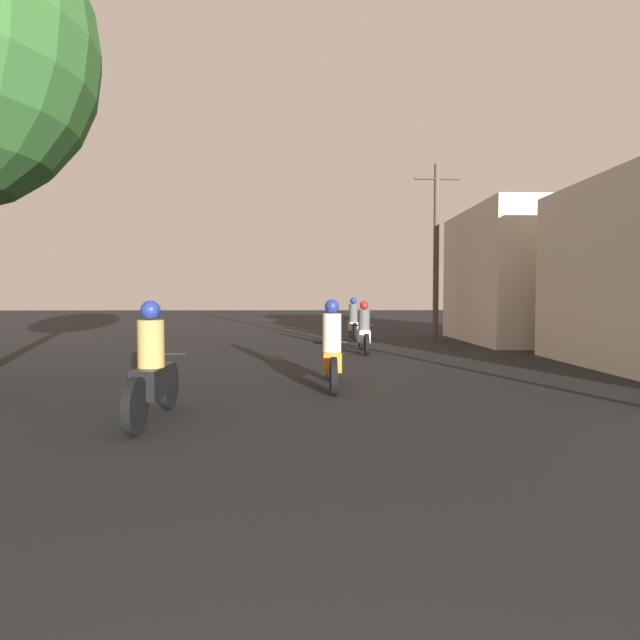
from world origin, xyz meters
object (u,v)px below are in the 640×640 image
object	(u,v)px
motorcycle_orange	(332,352)
motorcycle_silver	(353,323)
motorcycle_black	(153,373)
utility_pole_far	(436,249)
motorcycle_white	(364,332)
building_right_far	(543,276)

from	to	relation	value
motorcycle_orange	motorcycle_silver	distance (m)	9.60
motorcycle_black	motorcycle_orange	distance (m)	3.27
motorcycle_silver	utility_pole_far	xyz separation A→B (m)	(2.91, -0.40, 2.65)
motorcycle_silver	motorcycle_black	bearing A→B (deg)	-111.22
motorcycle_black	motorcycle_silver	size ratio (longest dim) A/B	0.94
motorcycle_orange	utility_pole_far	size ratio (longest dim) A/B	0.33
motorcycle_white	utility_pole_far	xyz separation A→B (m)	(2.98, 3.71, 2.68)
motorcycle_silver	building_right_far	xyz separation A→B (m)	(6.59, -0.77, 1.67)
motorcycle_silver	utility_pole_far	world-z (taller)	utility_pole_far
motorcycle_black	motorcycle_orange	bearing A→B (deg)	54.18
motorcycle_silver	motorcycle_orange	bearing A→B (deg)	-101.74
motorcycle_black	utility_pole_far	bearing A→B (deg)	70.31
motorcycle_black	motorcycle_silver	bearing A→B (deg)	83.08
motorcycle_orange	building_right_far	size ratio (longest dim) A/B	0.35
building_right_far	motorcycle_orange	bearing A→B (deg)	-131.77
motorcycle_white	building_right_far	size ratio (longest dim) A/B	0.35
motorcycle_silver	utility_pole_far	distance (m)	3.96
motorcycle_white	building_right_far	world-z (taller)	building_right_far
motorcycle_orange	building_right_far	world-z (taller)	building_right_far
motorcycle_orange	motorcycle_white	world-z (taller)	motorcycle_orange
motorcycle_black	building_right_far	world-z (taller)	building_right_far
building_right_far	motorcycle_white	bearing A→B (deg)	-153.35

